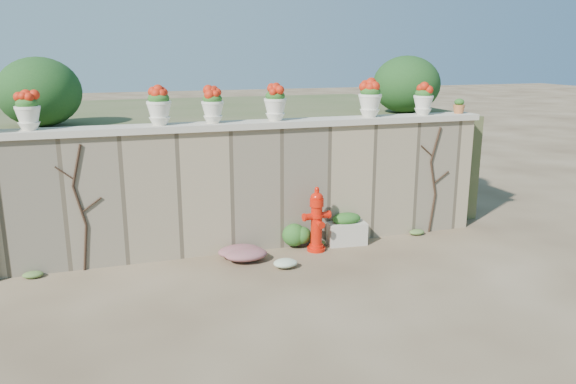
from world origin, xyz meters
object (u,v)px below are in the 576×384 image
object	(u,v)px
fire_hydrant	(317,219)
urn_pot_0	(28,111)
terracotta_pot	(459,107)
planter_box	(346,229)

from	to	relation	value
fire_hydrant	urn_pot_0	world-z (taller)	urn_pot_0
fire_hydrant	urn_pot_0	size ratio (longest dim) A/B	1.96
terracotta_pot	fire_hydrant	bearing A→B (deg)	-170.17
urn_pot_0	terracotta_pot	world-z (taller)	urn_pot_0
urn_pot_0	terracotta_pot	distance (m)	7.06
fire_hydrant	terracotta_pot	distance (m)	3.38
fire_hydrant	urn_pot_0	distance (m)	4.58
urn_pot_0	terracotta_pot	xyz separation A→B (m)	(7.05, -0.00, -0.15)
planter_box	terracotta_pot	size ratio (longest dim) A/B	2.68
planter_box	urn_pot_0	world-z (taller)	urn_pot_0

